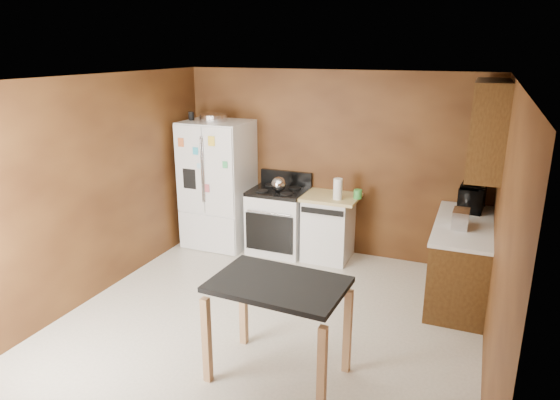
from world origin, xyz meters
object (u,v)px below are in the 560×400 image
Objects in this scene: roasting_pan at (213,118)px; toaster at (461,219)px; paper_towel at (338,189)px; gas_range at (279,220)px; microwave at (472,198)px; kettle at (279,184)px; dishwasher at (328,227)px; green_canister at (358,194)px; pen_cup at (191,116)px; refrigerator at (218,184)px; island at (278,298)px.

roasting_pan reaches higher than toaster.
paper_towel reaches higher than gas_range.
kettle is at bearing 98.88° from microwave.
dishwasher is at bearing 97.16° from microwave.
microwave is at bearing 2.04° from gas_range.
green_canister is (2.04, 0.10, -0.90)m from roasting_pan.
microwave is at bearing 2.90° from pen_cup.
paper_towel is 1.78m from refrigerator.
kettle is 1.71× the size of green_canister.
pen_cup is 0.23× the size of microwave.
pen_cup is at bearing -176.37° from dishwasher.
pen_cup reaches higher than toaster.
pen_cup reaches higher than microwave.
roasting_pan is 1.38× the size of paper_towel.
kettle is 0.74× the size of paper_towel.
pen_cup is at bearing -179.72° from paper_towel.
kettle reaches higher than dishwasher.
green_canister is at bearing 2.76° from refrigerator.
gas_range is 2.84m from island.
refrigerator reaches higher than island.
microwave is 0.57× the size of dishwasher.
roasting_pan is at bearing -176.38° from gas_range.
island is (-1.32, -1.98, -0.24)m from toaster.
microwave is at bearing 3.80° from kettle.
toaster is 2.54m from gas_range.
microwave is at bearing 2.08° from dishwasher.
pen_cup is at bearing 97.98° from microwave.
paper_towel is 1.63m from microwave.
island is at bearing 157.52° from microwave.
green_canister is at bearing 97.24° from microwave.
pen_cup is 3.61m from island.
kettle is at bearing -0.86° from roasting_pan.
paper_towel is at bearing -1.02° from roasting_pan.
microwave is (0.09, 0.73, 0.04)m from toaster.
roasting_pan is 3.24× the size of pen_cup.
dishwasher is at bearing 159.82° from toaster.
dishwasher is (1.66, 0.08, -1.39)m from roasting_pan.
toaster is at bearing -9.86° from roasting_pan.
dishwasher is at bearing 8.20° from kettle.
gas_range is at bearing 3.81° from refrigerator.
pen_cup reaches higher than kettle.
refrigerator is 2.02× the size of dishwasher.
island is at bearing -67.70° from gas_range.
microwave is 3.40m from refrigerator.
refrigerator is at bearing -176.19° from gas_range.
gas_range reaches higher than green_canister.
refrigerator reaches higher than green_canister.
pen_cup is 3.80m from toaster.
pen_cup is 2.29m from paper_towel.
toaster is (1.30, -0.68, 0.05)m from green_canister.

